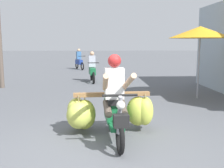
# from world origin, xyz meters

# --- Properties ---
(ground_plane) EXTENTS (120.00, 120.00, 0.00)m
(ground_plane) POSITION_xyz_m (0.00, 0.00, 0.00)
(ground_plane) COLOR #56595E
(motorbike_main_loaded) EXTENTS (1.81, 1.76, 1.58)m
(motorbike_main_loaded) POSITION_xyz_m (0.29, 0.97, 0.49)
(motorbike_main_loaded) COLOR black
(motorbike_main_loaded) RESTS_ON ground
(motorbike_distant_ahead_left) EXTENTS (0.50, 1.62, 1.40)m
(motorbike_distant_ahead_left) POSITION_xyz_m (-0.17, 8.23, 0.57)
(motorbike_distant_ahead_left) COLOR black
(motorbike_distant_ahead_left) RESTS_ON ground
(motorbike_distant_ahead_right) EXTENTS (0.79, 1.52, 1.40)m
(motorbike_distant_ahead_right) POSITION_xyz_m (-1.18, 14.32, 0.57)
(motorbike_distant_ahead_right) COLOR black
(motorbike_distant_ahead_right) RESTS_ON ground
(market_umbrella_near_shop) EXTENTS (1.95, 1.95, 2.30)m
(market_umbrella_near_shop) POSITION_xyz_m (3.31, 4.30, 2.11)
(market_umbrella_near_shop) COLOR #99999E
(market_umbrella_near_shop) RESTS_ON ground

